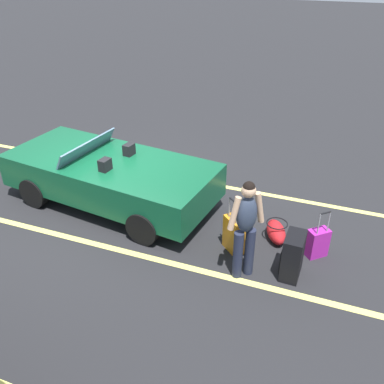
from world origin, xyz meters
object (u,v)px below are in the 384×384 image
(suitcase_large_black, at_px, (293,256))
(suitcase_small_carryon, at_px, (317,243))
(suitcase_medium_bright, at_px, (235,234))
(traveler_person, at_px, (246,225))
(duffel_bag, at_px, (276,231))
(convertible_car, at_px, (103,174))

(suitcase_large_black, xyz_separation_m, suitcase_small_carryon, (-0.32, -0.63, -0.11))
(suitcase_medium_bright, bearing_deg, traveler_person, -110.83)
(duffel_bag, bearing_deg, suitcase_small_carryon, 164.00)
(suitcase_small_carryon, xyz_separation_m, duffel_bag, (0.71, -0.20, -0.10))
(suitcase_large_black, height_order, duffel_bag, suitcase_large_black)
(convertible_car, distance_m, suitcase_medium_bright, 2.96)
(suitcase_large_black, bearing_deg, suitcase_small_carryon, -114.60)
(suitcase_large_black, bearing_deg, traveler_person, 21.73)
(convertible_car, height_order, suitcase_large_black, convertible_car)
(convertible_car, distance_m, duffel_bag, 3.51)
(duffel_bag, bearing_deg, suitcase_medium_bright, 41.89)
(suitcase_medium_bright, distance_m, duffel_bag, 0.82)
(suitcase_large_black, bearing_deg, convertible_car, -11.62)
(suitcase_medium_bright, xyz_separation_m, traveler_person, (-0.29, 0.55, 0.62))
(duffel_bag, bearing_deg, convertible_car, -1.57)
(suitcase_medium_bright, distance_m, suitcase_small_carryon, 1.35)
(suitcase_large_black, distance_m, duffel_bag, 0.95)
(suitcase_large_black, height_order, suitcase_small_carryon, suitcase_small_carryon)
(suitcase_large_black, bearing_deg, suitcase_medium_bright, -14.92)
(suitcase_medium_bright, xyz_separation_m, duffel_bag, (-0.60, -0.54, -0.16))
(traveler_person, bearing_deg, suitcase_large_black, -113.60)
(suitcase_large_black, distance_m, suitcase_small_carryon, 0.72)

